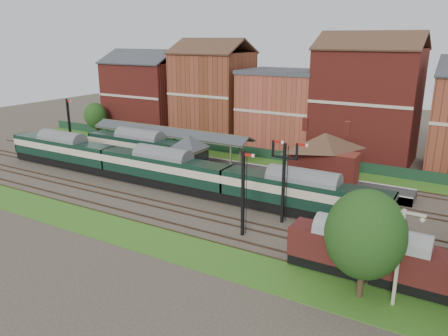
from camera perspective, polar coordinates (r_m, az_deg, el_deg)
The scene contains 20 objects.
ground at distance 51.04m, azimuth -3.81°, elevation -3.33°, with size 160.00×160.00×0.00m, color #473D33.
grass_back at distance 64.22m, azimuth 4.21°, elevation 0.93°, with size 90.00×4.50×0.06m, color #2D6619.
grass_front at distance 42.42m, azimuth -13.02°, elevation -8.03°, with size 90.00×5.00×0.06m, color #2D6619.
fence at distance 65.77m, azimuth 5.00°, elevation 1.94°, with size 90.00×0.12×1.50m, color #193823.
platform at distance 61.23m, azimuth -2.58°, elevation 0.62°, with size 55.00×3.40×1.00m, color #2D2D2D.
signal_box at distance 54.24m, azimuth -4.58°, elevation 1.41°, with size 5.40×5.40×6.00m.
brick_hut at distance 50.85m, azimuth 2.90°, elevation -1.97°, with size 3.20×2.64×2.94m.
station_building at distance 53.30m, azimuth 12.91°, elevation 1.60°, with size 8.10×8.10×5.90m.
canopy at distance 63.63m, azimuth -7.19°, elevation 4.92°, with size 26.00×3.89×4.08m.
semaphore_bracket at distance 42.00m, azimuth 7.84°, elevation -1.24°, with size 3.60×0.25×8.18m.
semaphore_platform_end at distance 75.49m, azimuth -19.59°, elevation 5.61°, with size 1.23×0.25×8.00m.
semaphore_siding at distance 39.10m, azimuth 2.52°, elevation -3.22°, with size 1.23×0.25×8.00m.
yard_lamp at distance 31.27m, azimuth 21.91°, elevation -10.16°, with size 2.60×0.22×7.00m.
town_backdrop at distance 70.85m, azimuth 7.47°, elevation 8.10°, with size 69.00×10.00×16.00m.
dmu_train at distance 52.85m, azimuth -7.92°, elevation -0.03°, with size 52.88×2.78×4.06m.
platform_railcar at distance 63.39m, azimuth -10.88°, elevation 2.67°, with size 17.75×2.80×4.09m.
goods_van_a at distance 34.33m, azimuth 23.61°, elevation -11.70°, with size 5.63×2.44×3.42m.
goods_van_b at distance 35.30m, azimuth 13.41°, elevation -9.80°, with size 5.75×2.49×3.49m.
tree_far at distance 31.09m, azimuth 17.97°, elevation -8.27°, with size 5.43×5.43×7.92m.
tree_back at distance 84.25m, azimuth -16.44°, elevation 6.59°, with size 4.09×4.09×5.98m.
Camera 1 is at (27.13, -39.52, 17.50)m, focal length 35.00 mm.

